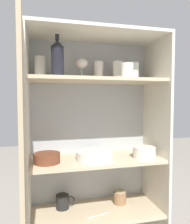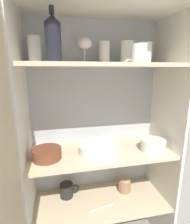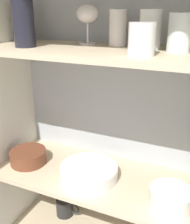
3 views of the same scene
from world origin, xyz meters
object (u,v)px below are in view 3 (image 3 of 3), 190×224
wine_bottle (23,15)px  plate_stack_white (89,172)px  coffee_mug_primary (65,207)px  mixing_bowl_large (28,156)px  serving_bowl_small (170,198)px

wine_bottle → plate_stack_white: size_ratio=1.05×
plate_stack_white → coffee_mug_primary: bearing=148.9°
mixing_bowl_large → serving_bowl_small: size_ratio=1.09×
serving_bowl_small → wine_bottle: bearing=179.1°
plate_stack_white → mixing_bowl_large: bearing=-179.4°
plate_stack_white → coffee_mug_primary: plate_stack_white is taller
plate_stack_white → wine_bottle: bearing=-172.2°
wine_bottle → mixing_bowl_large: (-0.07, 0.03, -0.58)m
wine_bottle → mixing_bowl_large: wine_bottle is taller
mixing_bowl_large → coffee_mug_primary: (0.10, 0.12, -0.34)m
mixing_bowl_large → coffee_mug_primary: size_ratio=1.23×
wine_bottle → coffee_mug_primary: bearing=75.6°
wine_bottle → coffee_mug_primary: (0.04, 0.15, -0.92)m
plate_stack_white → coffee_mug_primary: (-0.19, 0.11, -0.33)m
plate_stack_white → coffee_mug_primary: size_ratio=1.82×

